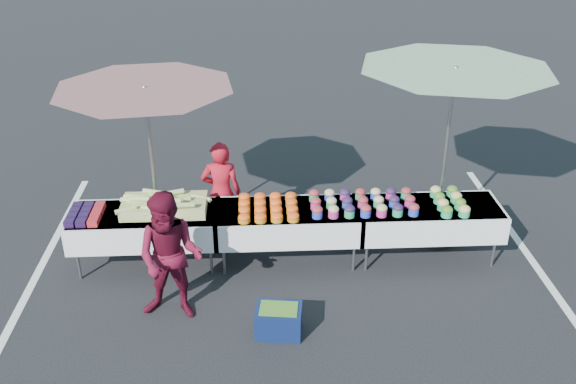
{
  "coord_description": "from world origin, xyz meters",
  "views": [
    {
      "loc": [
        -0.37,
        -7.08,
        4.65
      ],
      "look_at": [
        0.0,
        0.0,
        1.0
      ],
      "focal_mm": 40.0,
      "sensor_mm": 36.0,
      "label": 1
    }
  ],
  "objects_px": {
    "vendor": "(221,193)",
    "storage_bin": "(279,320)",
    "umbrella_left": "(146,102)",
    "umbrella_right": "(454,84)",
    "table_right": "(427,217)",
    "customer": "(170,257)",
    "table_left": "(146,225)",
    "table_center": "(288,221)"
  },
  "relations": [
    {
      "from": "vendor",
      "to": "storage_bin",
      "type": "bearing_deg",
      "value": 110.72
    },
    {
      "from": "vendor",
      "to": "umbrella_left",
      "type": "bearing_deg",
      "value": 11.98
    },
    {
      "from": "vendor",
      "to": "storage_bin",
      "type": "relative_size",
      "value": 2.67
    },
    {
      "from": "storage_bin",
      "to": "umbrella_right",
      "type": "bearing_deg",
      "value": 47.17
    },
    {
      "from": "table_right",
      "to": "vendor",
      "type": "relative_size",
      "value": 1.28
    },
    {
      "from": "umbrella_left",
      "to": "storage_bin",
      "type": "distance_m",
      "value": 3.06
    },
    {
      "from": "customer",
      "to": "umbrella_left",
      "type": "distance_m",
      "value": 1.99
    },
    {
      "from": "table_left",
      "to": "customer",
      "type": "height_order",
      "value": "customer"
    },
    {
      "from": "umbrella_left",
      "to": "storage_bin",
      "type": "height_order",
      "value": "umbrella_left"
    },
    {
      "from": "table_center",
      "to": "table_left",
      "type": "bearing_deg",
      "value": 180.0
    },
    {
      "from": "table_right",
      "to": "umbrella_left",
      "type": "distance_m",
      "value": 3.83
    },
    {
      "from": "table_center",
      "to": "umbrella_right",
      "type": "relative_size",
      "value": 0.67
    },
    {
      "from": "table_left",
      "to": "storage_bin",
      "type": "bearing_deg",
      "value": -41.97
    },
    {
      "from": "customer",
      "to": "umbrella_right",
      "type": "relative_size",
      "value": 0.56
    },
    {
      "from": "table_right",
      "to": "table_center",
      "type": "bearing_deg",
      "value": 180.0
    },
    {
      "from": "umbrella_left",
      "to": "storage_bin",
      "type": "xyz_separation_m",
      "value": [
        1.53,
        -1.86,
        -1.9
      ]
    },
    {
      "from": "customer",
      "to": "umbrella_right",
      "type": "bearing_deg",
      "value": 34.05
    },
    {
      "from": "table_right",
      "to": "umbrella_right",
      "type": "relative_size",
      "value": 0.67
    },
    {
      "from": "customer",
      "to": "umbrella_right",
      "type": "height_order",
      "value": "umbrella_right"
    },
    {
      "from": "umbrella_left",
      "to": "table_left",
      "type": "bearing_deg",
      "value": -103.07
    },
    {
      "from": "customer",
      "to": "umbrella_left",
      "type": "bearing_deg",
      "value": 114.11
    },
    {
      "from": "vendor",
      "to": "storage_bin",
      "type": "xyz_separation_m",
      "value": [
        0.68,
        -2.01,
        -0.56
      ]
    },
    {
      "from": "table_left",
      "to": "customer",
      "type": "bearing_deg",
      "value": -67.54
    },
    {
      "from": "table_right",
      "to": "storage_bin",
      "type": "height_order",
      "value": "table_right"
    },
    {
      "from": "vendor",
      "to": "table_left",
      "type": "bearing_deg",
      "value": 32.31
    },
    {
      "from": "customer",
      "to": "umbrella_right",
      "type": "distance_m",
      "value": 4.0
    },
    {
      "from": "table_center",
      "to": "customer",
      "type": "xyz_separation_m",
      "value": [
        -1.36,
        -1.07,
        0.19
      ]
    },
    {
      "from": "table_right",
      "to": "vendor",
      "type": "bearing_deg",
      "value": 168.33
    },
    {
      "from": "table_center",
      "to": "vendor",
      "type": "height_order",
      "value": "vendor"
    },
    {
      "from": "table_left",
      "to": "vendor",
      "type": "bearing_deg",
      "value": 30.4
    },
    {
      "from": "table_center",
      "to": "storage_bin",
      "type": "xyz_separation_m",
      "value": [
        -0.18,
        -1.46,
        -0.41
      ]
    },
    {
      "from": "umbrella_right",
      "to": "table_center",
      "type": "bearing_deg",
      "value": -169.02
    },
    {
      "from": "table_left",
      "to": "customer",
      "type": "distance_m",
      "value": 1.18
    },
    {
      "from": "umbrella_right",
      "to": "vendor",
      "type": "bearing_deg",
      "value": 177.06
    },
    {
      "from": "table_center",
      "to": "storage_bin",
      "type": "distance_m",
      "value": 1.53
    },
    {
      "from": "table_right",
      "to": "customer",
      "type": "height_order",
      "value": "customer"
    },
    {
      "from": "table_right",
      "to": "storage_bin",
      "type": "relative_size",
      "value": 3.41
    },
    {
      "from": "vendor",
      "to": "table_right",
      "type": "bearing_deg",
      "value": 170.24
    },
    {
      "from": "table_left",
      "to": "vendor",
      "type": "distance_m",
      "value": 1.1
    },
    {
      "from": "table_center",
      "to": "umbrella_left",
      "type": "bearing_deg",
      "value": 166.81
    },
    {
      "from": "table_left",
      "to": "storage_bin",
      "type": "distance_m",
      "value": 2.22
    },
    {
      "from": "table_center",
      "to": "table_right",
      "type": "height_order",
      "value": "same"
    }
  ]
}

